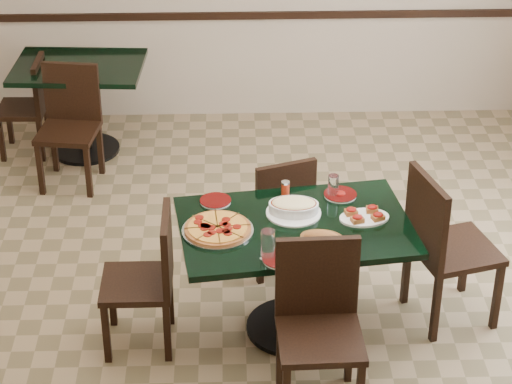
{
  "coord_description": "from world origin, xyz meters",
  "views": [
    {
      "loc": [
        -0.22,
        -5.12,
        3.77
      ],
      "look_at": [
        -0.06,
        0.0,
        0.8
      ],
      "focal_mm": 70.0,
      "sensor_mm": 36.0,
      "label": 1
    }
  ],
  "objects_px": {
    "chair_left": "(150,274)",
    "bread_basket": "(322,240)",
    "main_table": "(295,251)",
    "back_chair_left": "(30,102)",
    "pepperoni_pizza": "(218,229)",
    "chair_far": "(279,209)",
    "bruschetta_platter": "(364,215)",
    "lasagna_casserole": "(294,207)",
    "chair_right": "(442,240)",
    "back_chair_near": "(70,118)",
    "back_table": "(81,91)",
    "chair_near": "(319,316)"
  },
  "relations": [
    {
      "from": "chair_right",
      "to": "back_chair_near",
      "type": "relative_size",
      "value": 1.1
    },
    {
      "from": "chair_right",
      "to": "pepperoni_pizza",
      "type": "relative_size",
      "value": 2.45
    },
    {
      "from": "chair_right",
      "to": "back_chair_near",
      "type": "distance_m",
      "value": 3.05
    },
    {
      "from": "chair_far",
      "to": "pepperoni_pizza",
      "type": "bearing_deg",
      "value": 41.35
    },
    {
      "from": "main_table",
      "to": "bruschetta_platter",
      "type": "relative_size",
      "value": 4.46
    },
    {
      "from": "bruschetta_platter",
      "to": "lasagna_casserole",
      "type": "bearing_deg",
      "value": 161.59
    },
    {
      "from": "main_table",
      "to": "chair_far",
      "type": "xyz_separation_m",
      "value": [
        -0.05,
        0.64,
        -0.1
      ]
    },
    {
      "from": "bread_basket",
      "to": "pepperoni_pizza",
      "type": "bearing_deg",
      "value": 176.83
    },
    {
      "from": "main_table",
      "to": "chair_left",
      "type": "bearing_deg",
      "value": 178.37
    },
    {
      "from": "chair_left",
      "to": "bread_basket",
      "type": "relative_size",
      "value": 3.2
    },
    {
      "from": "chair_left",
      "to": "lasagna_casserole",
      "type": "relative_size",
      "value": 2.73
    },
    {
      "from": "bruschetta_platter",
      "to": "back_chair_left",
      "type": "bearing_deg",
      "value": 126.44
    },
    {
      "from": "lasagna_casserole",
      "to": "pepperoni_pizza",
      "type": "bearing_deg",
      "value": -154.05
    },
    {
      "from": "chair_near",
      "to": "chair_right",
      "type": "distance_m",
      "value": 1.04
    },
    {
      "from": "back_chair_left",
      "to": "chair_right",
      "type": "bearing_deg",
      "value": 52.28
    },
    {
      "from": "back_table",
      "to": "bruschetta_platter",
      "type": "distance_m",
      "value": 3.04
    },
    {
      "from": "back_table",
      "to": "main_table",
      "type": "bearing_deg",
      "value": -53.62
    },
    {
      "from": "main_table",
      "to": "back_chair_near",
      "type": "height_order",
      "value": "back_chair_near"
    },
    {
      "from": "back_chair_left",
      "to": "bruschetta_platter",
      "type": "height_order",
      "value": "bruschetta_platter"
    },
    {
      "from": "pepperoni_pizza",
      "to": "bruschetta_platter",
      "type": "xyz_separation_m",
      "value": [
        0.85,
        0.11,
        0.01
      ]
    },
    {
      "from": "chair_left",
      "to": "main_table",
      "type": "bearing_deg",
      "value": 96.26
    },
    {
      "from": "main_table",
      "to": "lasagna_casserole",
      "type": "height_order",
      "value": "lasagna_casserole"
    },
    {
      "from": "chair_near",
      "to": "back_chair_left",
      "type": "xyz_separation_m",
      "value": [
        -2.03,
        2.96,
        -0.1
      ]
    },
    {
      "from": "back_table",
      "to": "pepperoni_pizza",
      "type": "xyz_separation_m",
      "value": [
        1.09,
        -2.44,
        0.24
      ]
    },
    {
      "from": "chair_far",
      "to": "bread_basket",
      "type": "relative_size",
      "value": 3.1
    },
    {
      "from": "bread_basket",
      "to": "back_table",
      "type": "bearing_deg",
      "value": 135.98
    },
    {
      "from": "pepperoni_pizza",
      "to": "bruschetta_platter",
      "type": "height_order",
      "value": "bruschetta_platter"
    },
    {
      "from": "back_chair_near",
      "to": "bruschetta_platter",
      "type": "height_order",
      "value": "back_chair_near"
    },
    {
      "from": "bruschetta_platter",
      "to": "chair_left",
      "type": "bearing_deg",
      "value": 177.77
    },
    {
      "from": "back_chair_left",
      "to": "pepperoni_pizza",
      "type": "height_order",
      "value": "back_chair_left"
    },
    {
      "from": "pepperoni_pizza",
      "to": "bread_basket",
      "type": "distance_m",
      "value": 0.6
    },
    {
      "from": "back_chair_near",
      "to": "main_table",
      "type": "bearing_deg",
      "value": -42.87
    },
    {
      "from": "pepperoni_pizza",
      "to": "main_table",
      "type": "bearing_deg",
      "value": 7.89
    },
    {
      "from": "chair_right",
      "to": "bruschetta_platter",
      "type": "height_order",
      "value": "chair_right"
    },
    {
      "from": "back_table",
      "to": "bruschetta_platter",
      "type": "height_order",
      "value": "bruschetta_platter"
    },
    {
      "from": "back_chair_left",
      "to": "lasagna_casserole",
      "type": "xyz_separation_m",
      "value": [
        1.93,
        -2.26,
        0.36
      ]
    },
    {
      "from": "chair_right",
      "to": "back_chair_left",
      "type": "relative_size",
      "value": 1.26
    },
    {
      "from": "chair_left",
      "to": "back_chair_left",
      "type": "bearing_deg",
      "value": -156.06
    },
    {
      "from": "main_table",
      "to": "back_chair_left",
      "type": "distance_m",
      "value": 3.07
    },
    {
      "from": "bruschetta_platter",
      "to": "chair_right",
      "type": "bearing_deg",
      "value": -3.63
    },
    {
      "from": "chair_left",
      "to": "bruschetta_platter",
      "type": "distance_m",
      "value": 1.28
    },
    {
      "from": "chair_near",
      "to": "back_chair_left",
      "type": "height_order",
      "value": "chair_near"
    },
    {
      "from": "chair_near",
      "to": "chair_left",
      "type": "xyz_separation_m",
      "value": [
        -0.93,
        0.5,
        -0.05
      ]
    },
    {
      "from": "main_table",
      "to": "back_chair_left",
      "type": "xyz_separation_m",
      "value": [
        -1.94,
        2.37,
        -0.13
      ]
    },
    {
      "from": "main_table",
      "to": "pepperoni_pizza",
      "type": "xyz_separation_m",
      "value": [
        -0.44,
        -0.06,
        0.2
      ]
    },
    {
      "from": "back_table",
      "to": "bruschetta_platter",
      "type": "relative_size",
      "value": 3.24
    },
    {
      "from": "back_chair_left",
      "to": "chair_left",
      "type": "bearing_deg",
      "value": 25.34
    },
    {
      "from": "chair_near",
      "to": "chair_right",
      "type": "height_order",
      "value": "chair_right"
    },
    {
      "from": "bruschetta_platter",
      "to": "chair_far",
      "type": "bearing_deg",
      "value": 119.18
    },
    {
      "from": "back_table",
      "to": "lasagna_casserole",
      "type": "relative_size",
      "value": 3.22
    }
  ]
}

